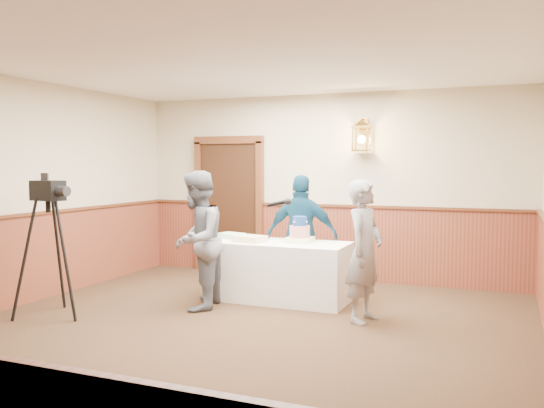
% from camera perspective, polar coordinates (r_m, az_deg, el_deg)
% --- Properties ---
extents(ground, '(7.00, 7.00, 0.00)m').
position_cam_1_polar(ground, '(5.78, -5.34, -13.60)').
color(ground, '#322113').
rests_on(ground, ground).
extents(room_shell, '(6.02, 7.02, 2.81)m').
position_cam_1_polar(room_shell, '(5.95, -3.86, 1.81)').
color(room_shell, beige).
rests_on(room_shell, ground).
extents(display_table, '(1.80, 0.80, 0.75)m').
position_cam_1_polar(display_table, '(7.43, 0.59, -6.65)').
color(display_table, white).
rests_on(display_table, ground).
extents(tiered_cake, '(0.34, 0.34, 0.33)m').
position_cam_1_polar(tiered_cake, '(7.32, 2.76, -2.80)').
color(tiered_cake, '#FBF8C0').
rests_on(tiered_cake, display_table).
extents(sheet_cake_yellow, '(0.43, 0.36, 0.08)m').
position_cam_1_polar(sheet_cake_yellow, '(7.38, -2.23, -3.46)').
color(sheet_cake_yellow, '#DED884').
rests_on(sheet_cake_yellow, display_table).
extents(sheet_cake_green, '(0.35, 0.31, 0.07)m').
position_cam_1_polar(sheet_cake_green, '(7.75, -4.08, -3.14)').
color(sheet_cake_green, '#AAE4A0').
rests_on(sheet_cake_green, display_table).
extents(interviewer, '(1.56, 0.93, 1.67)m').
position_cam_1_polar(interviewer, '(6.97, -7.42, -3.57)').
color(interviewer, slate).
rests_on(interviewer, ground).
extents(baker, '(0.48, 0.63, 1.57)m').
position_cam_1_polar(baker, '(6.45, 9.15, -4.62)').
color(baker, gray).
rests_on(baker, ground).
extents(assistant_p, '(0.99, 0.51, 1.61)m').
position_cam_1_polar(assistant_p, '(7.62, 2.99, -3.12)').
color(assistant_p, navy).
rests_on(assistant_p, ground).
extents(tv_camera_rig, '(0.61, 0.57, 1.56)m').
position_cam_1_polar(tv_camera_rig, '(7.04, -21.17, -4.82)').
color(tv_camera_rig, black).
rests_on(tv_camera_rig, ground).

